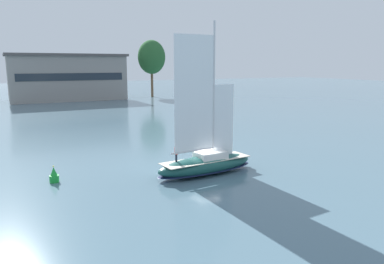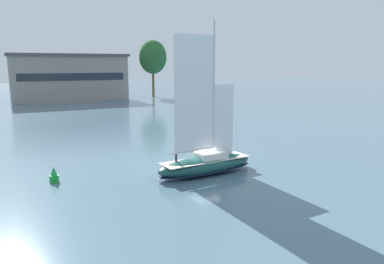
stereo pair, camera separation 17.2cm
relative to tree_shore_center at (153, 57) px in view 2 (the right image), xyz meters
The scene contains 5 objects.
ground_plane 88.83m from the tree_shore_center, 107.74° to the right, with size 400.00×400.00×0.00m, color slate.
waterfront_building 26.77m from the tree_shore_center, behind, with size 33.20×15.94×13.44m.
tree_shore_center is the anchor object (origin of this frame).
sailboat_main 88.67m from the tree_shore_center, 107.73° to the right, with size 10.82×3.93×14.55m.
channel_buoy 90.24m from the tree_shore_center, 116.85° to the right, with size 0.84×0.84×1.56m.
Camera 2 is at (-17.18, -30.91, 10.63)m, focal length 35.00 mm.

